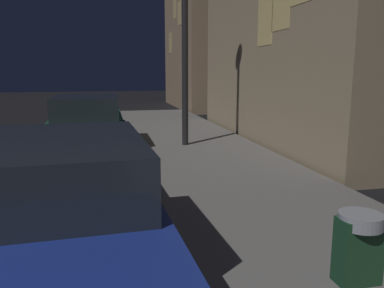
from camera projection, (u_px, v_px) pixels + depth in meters
name	position (u px, v px, depth m)	size (l,w,h in m)	color
parking_meter	(355.00, 280.00, 1.73)	(0.19, 0.19, 1.29)	#59595B
car_blue	(62.00, 208.00, 3.86)	(2.16, 4.34, 1.43)	navy
car_green	(87.00, 125.00, 9.80)	(2.02, 4.11, 1.43)	#19592D
street_lamp	(185.00, 5.00, 9.53)	(0.44, 0.44, 5.27)	black
building_far	(235.00, 1.00, 21.84)	(6.85, 7.93, 11.81)	#8C7259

